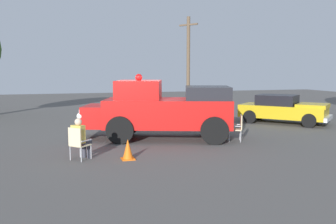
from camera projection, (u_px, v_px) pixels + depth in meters
The scene contains 8 objects.
ground_plane at pixel (147, 137), 15.14m from camera, with size 60.00×60.00×0.00m, color #514F4C.
vintage_fire_truck at pixel (162, 109), 14.65m from camera, with size 6.33×4.00×2.59m.
classic_hot_rod at pixel (284, 109), 19.00m from camera, with size 4.32×4.45×1.46m.
lawn_chair_near_truck at pixel (78, 141), 11.22m from camera, with size 0.69×0.69×1.02m.
lawn_chair_by_car at pixel (238, 126), 14.26m from camera, with size 0.65×0.65×1.02m.
spectator_seated at pixel (81, 137), 11.32m from camera, with size 0.64×0.64×1.29m.
utility_pole at pixel (188, 60), 28.17m from camera, with size 1.02×1.49×6.71m.
traffic_cone at pixel (128, 150), 11.39m from camera, with size 0.40×0.40×0.64m.
Camera 1 is at (3.40, 14.56, 2.75)m, focal length 39.66 mm.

